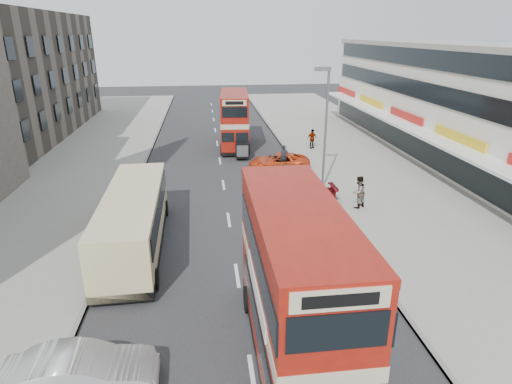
{
  "coord_description": "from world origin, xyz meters",
  "views": [
    {
      "loc": [
        -1.16,
        -8.33,
        10.13
      ],
      "look_at": [
        0.75,
        7.24,
        4.21
      ],
      "focal_mm": 29.86,
      "sensor_mm": 36.0,
      "label": 1
    }
  ],
  "objects_px": {
    "bus_second": "(235,120)",
    "car_right_b": "(279,162)",
    "street_lamp": "(325,121)",
    "car_left_front": "(80,374)",
    "cyclist": "(284,163)",
    "car_right_a": "(302,196)",
    "bus_main": "(296,286)",
    "pedestrian_near": "(358,192)",
    "pedestrian_far": "(312,139)",
    "coach": "(134,219)"
  },
  "relations": [
    {
      "from": "bus_second",
      "to": "car_right_b",
      "type": "xyz_separation_m",
      "value": [
        2.84,
        -7.53,
        -1.9
      ]
    },
    {
      "from": "street_lamp",
      "to": "car_left_front",
      "type": "height_order",
      "value": "street_lamp"
    },
    {
      "from": "cyclist",
      "to": "bus_second",
      "type": "bearing_deg",
      "value": 110.07
    },
    {
      "from": "car_right_a",
      "to": "cyclist",
      "type": "relative_size",
      "value": 2.02
    },
    {
      "from": "car_right_b",
      "to": "bus_main",
      "type": "bearing_deg",
      "value": -7.19
    },
    {
      "from": "car_left_front",
      "to": "car_right_b",
      "type": "xyz_separation_m",
      "value": [
        9.57,
        20.98,
        -0.09
      ]
    },
    {
      "from": "bus_main",
      "to": "car_left_front",
      "type": "relative_size",
      "value": 2.1
    },
    {
      "from": "pedestrian_near",
      "to": "cyclist",
      "type": "xyz_separation_m",
      "value": [
        -3.07,
        7.87,
        -0.44
      ]
    },
    {
      "from": "street_lamp",
      "to": "cyclist",
      "type": "distance_m",
      "value": 6.27
    },
    {
      "from": "pedestrian_near",
      "to": "pedestrian_far",
      "type": "xyz_separation_m",
      "value": [
        0.66,
        14.03,
        -0.12
      ]
    },
    {
      "from": "bus_main",
      "to": "cyclist",
      "type": "xyz_separation_m",
      "value": [
        3.3,
        19.64,
        -2.01
      ]
    },
    {
      "from": "car_right_b",
      "to": "pedestrian_far",
      "type": "xyz_separation_m",
      "value": [
        4.02,
        5.61,
        0.38
      ]
    },
    {
      "from": "street_lamp",
      "to": "cyclist",
      "type": "height_order",
      "value": "street_lamp"
    },
    {
      "from": "bus_main",
      "to": "car_left_front",
      "type": "height_order",
      "value": "bus_main"
    },
    {
      "from": "car_right_a",
      "to": "pedestrian_near",
      "type": "xyz_separation_m",
      "value": [
        3.18,
        -1.15,
        0.54
      ]
    },
    {
      "from": "car_left_front",
      "to": "pedestrian_far",
      "type": "distance_m",
      "value": 29.86
    },
    {
      "from": "car_left_front",
      "to": "car_right_b",
      "type": "relative_size",
      "value": 0.95
    },
    {
      "from": "car_left_front",
      "to": "car_right_b",
      "type": "distance_m",
      "value": 23.06
    },
    {
      "from": "pedestrian_far",
      "to": "pedestrian_near",
      "type": "bearing_deg",
      "value": -112.91
    },
    {
      "from": "bus_second",
      "to": "cyclist",
      "type": "height_order",
      "value": "bus_second"
    },
    {
      "from": "bus_main",
      "to": "car_right_a",
      "type": "xyz_separation_m",
      "value": [
        3.19,
        12.92,
        -2.11
      ]
    },
    {
      "from": "bus_main",
      "to": "bus_second",
      "type": "relative_size",
      "value": 1.05
    },
    {
      "from": "coach",
      "to": "car_left_front",
      "type": "bearing_deg",
      "value": -93.11
    },
    {
      "from": "coach",
      "to": "pedestrian_far",
      "type": "xyz_separation_m",
      "value": [
        13.27,
        17.36,
        -0.55
      ]
    },
    {
      "from": "coach",
      "to": "car_left_front",
      "type": "height_order",
      "value": "coach"
    },
    {
      "from": "pedestrian_far",
      "to": "coach",
      "type": "bearing_deg",
      "value": -147.63
    },
    {
      "from": "coach",
      "to": "street_lamp",
      "type": "bearing_deg",
      "value": 29.79
    },
    {
      "from": "bus_main",
      "to": "car_right_a",
      "type": "bearing_deg",
      "value": -103.92
    },
    {
      "from": "car_right_b",
      "to": "pedestrian_near",
      "type": "distance_m",
      "value": 9.08
    },
    {
      "from": "car_right_a",
      "to": "car_left_front",
      "type": "bearing_deg",
      "value": -35.35
    },
    {
      "from": "car_left_front",
      "to": "car_right_a",
      "type": "xyz_separation_m",
      "value": [
        9.75,
        13.71,
        -0.12
      ]
    },
    {
      "from": "coach",
      "to": "cyclist",
      "type": "height_order",
      "value": "coach"
    },
    {
      "from": "bus_main",
      "to": "bus_second",
      "type": "height_order",
      "value": "bus_main"
    },
    {
      "from": "car_right_b",
      "to": "pedestrian_far",
      "type": "height_order",
      "value": "pedestrian_far"
    },
    {
      "from": "pedestrian_far",
      "to": "car_right_a",
      "type": "bearing_deg",
      "value": -126.83
    },
    {
      "from": "bus_second",
      "to": "car_left_front",
      "type": "distance_m",
      "value": 29.35
    },
    {
      "from": "car_right_b",
      "to": "car_left_front",
      "type": "bearing_deg",
      "value": -23.25
    },
    {
      "from": "bus_main",
      "to": "pedestrian_far",
      "type": "relative_size",
      "value": 5.31
    },
    {
      "from": "bus_second",
      "to": "car_right_b",
      "type": "bearing_deg",
      "value": 114.66
    },
    {
      "from": "street_lamp",
      "to": "bus_main",
      "type": "distance_m",
      "value": 16.16
    },
    {
      "from": "car_left_front",
      "to": "car_right_a",
      "type": "distance_m",
      "value": 16.82
    },
    {
      "from": "pedestrian_far",
      "to": "bus_main",
      "type": "bearing_deg",
      "value": -125.46
    },
    {
      "from": "bus_second",
      "to": "pedestrian_far",
      "type": "relative_size",
      "value": 5.06
    },
    {
      "from": "bus_main",
      "to": "pedestrian_far",
      "type": "bearing_deg",
      "value": -105.3
    },
    {
      "from": "coach",
      "to": "pedestrian_near",
      "type": "xyz_separation_m",
      "value": [
        12.62,
        3.33,
        -0.43
      ]
    },
    {
      "from": "pedestrian_near",
      "to": "pedestrian_far",
      "type": "bearing_deg",
      "value": -123.39
    },
    {
      "from": "coach",
      "to": "pedestrian_near",
      "type": "distance_m",
      "value": 13.06
    },
    {
      "from": "bus_second",
      "to": "street_lamp",
      "type": "bearing_deg",
      "value": 115.36
    },
    {
      "from": "car_left_front",
      "to": "pedestrian_near",
      "type": "height_order",
      "value": "pedestrian_near"
    },
    {
      "from": "car_left_front",
      "to": "pedestrian_far",
      "type": "height_order",
      "value": "pedestrian_far"
    }
  ]
}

